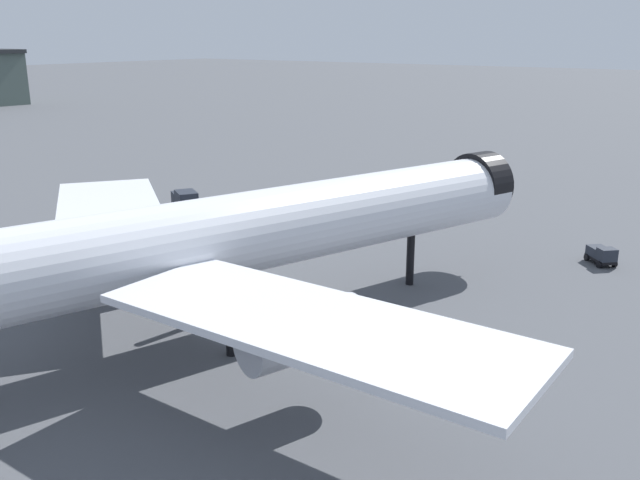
# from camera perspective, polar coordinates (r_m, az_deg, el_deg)

# --- Properties ---
(ground) EXTENTS (900.00, 900.00, 0.00)m
(ground) POSITION_cam_1_polar(r_m,az_deg,el_deg) (54.37, -6.17, -6.84)
(ground) COLOR #4C4F54
(airliner_near_gate) EXTENTS (59.69, 53.10, 17.08)m
(airliner_near_gate) POSITION_cam_1_polar(r_m,az_deg,el_deg) (50.35, -7.02, 0.32)
(airliner_near_gate) COLOR silver
(airliner_near_gate) RESTS_ON ground
(service_truck_front) EXTENTS (4.79, 5.90, 3.00)m
(service_truck_front) POSITION_cam_1_polar(r_m,az_deg,el_deg) (88.03, -11.05, 3.16)
(service_truck_front) COLOR black
(service_truck_front) RESTS_ON ground
(baggage_tug_wing) EXTENTS (3.41, 3.41, 1.85)m
(baggage_tug_wing) POSITION_cam_1_polar(r_m,az_deg,el_deg) (72.66, 22.17, -1.12)
(baggage_tug_wing) COLOR black
(baggage_tug_wing) RESTS_ON ground
(traffic_cone_near_nose) EXTENTS (0.60, 0.60, 0.74)m
(traffic_cone_near_nose) POSITION_cam_1_polar(r_m,az_deg,el_deg) (83.79, -0.47, 1.94)
(traffic_cone_near_nose) COLOR #F2600C
(traffic_cone_near_nose) RESTS_ON ground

